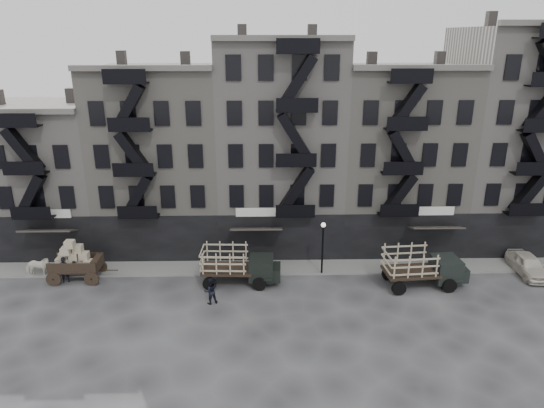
{
  "coord_description": "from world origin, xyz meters",
  "views": [
    {
      "loc": [
        -1.51,
        -30.65,
        17.41
      ],
      "look_at": [
        -0.78,
        4.0,
        5.28
      ],
      "focal_mm": 32.0,
      "sensor_mm": 36.0,
      "label": 1
    }
  ],
  "objects_px": {
    "stake_truck_east": "(423,265)",
    "pedestrian_mid": "(210,291)",
    "horse": "(38,267)",
    "wagon": "(74,257)",
    "pedestrian_west": "(65,270)",
    "car_east": "(528,265)",
    "stake_truck_west": "(238,263)"
  },
  "relations": [
    {
      "from": "horse",
      "to": "stake_truck_east",
      "type": "height_order",
      "value": "stake_truck_east"
    },
    {
      "from": "wagon",
      "to": "pedestrian_west",
      "type": "xyz_separation_m",
      "value": [
        -0.62,
        -0.38,
        -0.87
      ]
    },
    {
      "from": "pedestrian_mid",
      "to": "wagon",
      "type": "bearing_deg",
      "value": -39.89
    },
    {
      "from": "stake_truck_east",
      "to": "horse",
      "type": "bearing_deg",
      "value": 171.59
    },
    {
      "from": "pedestrian_west",
      "to": "pedestrian_mid",
      "type": "relative_size",
      "value": 1.04
    },
    {
      "from": "stake_truck_west",
      "to": "stake_truck_east",
      "type": "xyz_separation_m",
      "value": [
        13.37,
        -0.72,
        0.07
      ]
    },
    {
      "from": "wagon",
      "to": "car_east",
      "type": "relative_size",
      "value": 0.85
    },
    {
      "from": "wagon",
      "to": "stake_truck_east",
      "type": "xyz_separation_m",
      "value": [
        25.6,
        -1.52,
        -0.15
      ]
    },
    {
      "from": "stake_truck_west",
      "to": "stake_truck_east",
      "type": "distance_m",
      "value": 13.39
    },
    {
      "from": "car_east",
      "to": "pedestrian_mid",
      "type": "bearing_deg",
      "value": -169.53
    },
    {
      "from": "pedestrian_west",
      "to": "car_east",
      "type": "bearing_deg",
      "value": -15.58
    },
    {
      "from": "horse",
      "to": "wagon",
      "type": "xyz_separation_m",
      "value": [
        2.96,
        -0.4,
        1.02
      ]
    },
    {
      "from": "pedestrian_mid",
      "to": "horse",
      "type": "bearing_deg",
      "value": -37.43
    },
    {
      "from": "stake_truck_west",
      "to": "pedestrian_west",
      "type": "distance_m",
      "value": 12.88
    },
    {
      "from": "pedestrian_mid",
      "to": "stake_truck_west",
      "type": "bearing_deg",
      "value": -142.81
    },
    {
      "from": "stake_truck_east",
      "to": "pedestrian_mid",
      "type": "height_order",
      "value": "stake_truck_east"
    },
    {
      "from": "horse",
      "to": "stake_truck_west",
      "type": "xyz_separation_m",
      "value": [
        15.19,
        -1.19,
        0.8
      ]
    },
    {
      "from": "pedestrian_mid",
      "to": "pedestrian_west",
      "type": "bearing_deg",
      "value": -37.08
    },
    {
      "from": "horse",
      "to": "stake_truck_west",
      "type": "height_order",
      "value": "stake_truck_west"
    },
    {
      "from": "horse",
      "to": "stake_truck_west",
      "type": "distance_m",
      "value": 15.26
    },
    {
      "from": "stake_truck_east",
      "to": "pedestrian_mid",
      "type": "xyz_separation_m",
      "value": [
        -15.16,
        -2.12,
        -0.76
      ]
    },
    {
      "from": "wagon",
      "to": "car_east",
      "type": "xyz_separation_m",
      "value": [
        34.34,
        0.17,
        -1.08
      ]
    },
    {
      "from": "stake_truck_west",
      "to": "wagon",
      "type": "bearing_deg",
      "value": 178.82
    },
    {
      "from": "stake_truck_west",
      "to": "pedestrian_mid",
      "type": "relative_size",
      "value": 3.06
    },
    {
      "from": "stake_truck_east",
      "to": "pedestrian_mid",
      "type": "bearing_deg",
      "value": -176.6
    },
    {
      "from": "car_east",
      "to": "pedestrian_west",
      "type": "relative_size",
      "value": 2.31
    },
    {
      "from": "wagon",
      "to": "stake_truck_west",
      "type": "distance_m",
      "value": 12.26
    },
    {
      "from": "wagon",
      "to": "pedestrian_mid",
      "type": "bearing_deg",
      "value": -18.9
    },
    {
      "from": "wagon",
      "to": "pedestrian_mid",
      "type": "xyz_separation_m",
      "value": [
        10.45,
        -3.64,
        -0.91
      ]
    },
    {
      "from": "pedestrian_west",
      "to": "stake_truck_east",
      "type": "bearing_deg",
      "value": -18.97
    },
    {
      "from": "wagon",
      "to": "pedestrian_west",
      "type": "bearing_deg",
      "value": -148.3
    },
    {
      "from": "horse",
      "to": "car_east",
      "type": "xyz_separation_m",
      "value": [
        37.3,
        -0.22,
        -0.06
      ]
    }
  ]
}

